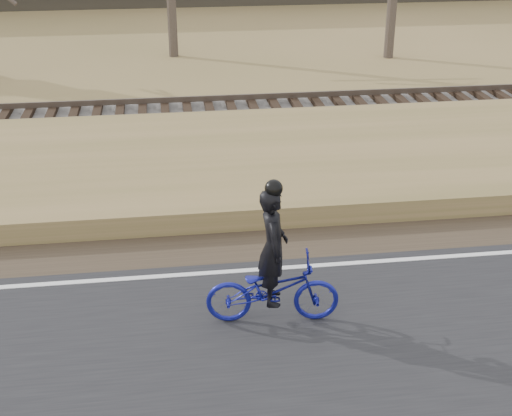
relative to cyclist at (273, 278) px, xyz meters
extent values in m
cube|color=slate|center=(-5.61, 9.33, -0.57)|extent=(120.00, 3.00, 0.45)
cube|color=black|center=(-5.61, 9.33, -0.27)|extent=(120.00, 2.40, 0.14)
cube|color=brown|center=(-5.61, 10.05, -0.13)|extent=(120.00, 0.07, 0.15)
imported|color=navy|center=(0.00, 0.00, -0.20)|extent=(2.06, 0.88, 1.05)
imported|color=black|center=(0.00, 0.00, 0.53)|extent=(0.49, 0.70, 1.82)
sphere|color=black|center=(0.00, 0.00, 1.46)|extent=(0.26, 0.26, 0.26)
camera|label=1|loc=(-1.50, -9.06, 5.43)|focal=50.00mm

